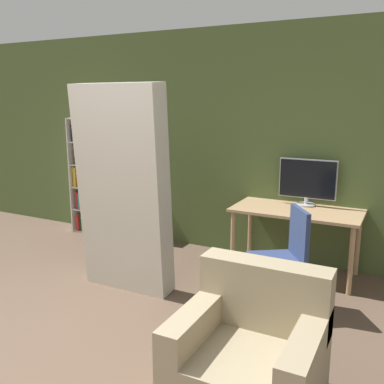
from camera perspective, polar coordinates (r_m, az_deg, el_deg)
wall_back at (r=5.37m, az=1.15°, el=6.69°), size 8.00×0.06×2.70m
desk at (r=4.71m, az=13.73°, el=-3.30°), size 1.34×0.67×0.72m
monitor at (r=4.83m, az=15.13°, el=1.45°), size 0.62×0.20×0.51m
office_chair at (r=3.95m, az=11.84°, el=-10.09°), size 0.61×0.61×0.94m
bookshelf at (r=6.22m, az=-13.19°, el=1.59°), size 0.68×0.31×1.62m
mattress_near at (r=4.16m, az=-9.11°, el=0.21°), size 0.93×0.36×2.02m
armchair at (r=2.85m, az=7.85°, el=-20.79°), size 0.85×0.80×0.85m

